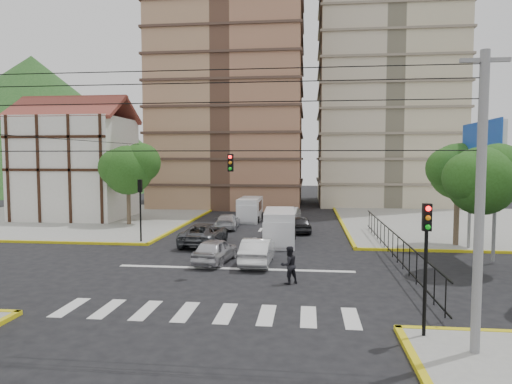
# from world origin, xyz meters

# --- Properties ---
(ground) EXTENTS (160.00, 160.00, 0.00)m
(ground) POSITION_xyz_m (0.00, 0.00, 0.00)
(ground) COLOR black
(ground) RESTS_ON ground
(sidewalk_nw) EXTENTS (26.00, 26.00, 0.15)m
(sidewalk_nw) POSITION_xyz_m (-20.00, 20.00, 0.07)
(sidewalk_nw) COLOR gray
(sidewalk_nw) RESTS_ON ground
(sidewalk_ne) EXTENTS (26.00, 26.00, 0.15)m
(sidewalk_ne) POSITION_xyz_m (20.00, 20.00, 0.07)
(sidewalk_ne) COLOR gray
(sidewalk_ne) RESTS_ON ground
(crosswalk_stripes) EXTENTS (12.00, 2.40, 0.01)m
(crosswalk_stripes) POSITION_xyz_m (0.00, -6.00, 0.01)
(crosswalk_stripes) COLOR silver
(crosswalk_stripes) RESTS_ON ground
(stop_line) EXTENTS (13.00, 0.40, 0.01)m
(stop_line) POSITION_xyz_m (0.00, 1.20, 0.01)
(stop_line) COLOR silver
(stop_line) RESTS_ON ground
(tower_tan) EXTENTS (18.00, 16.00, 48.00)m
(tower_tan) POSITION_xyz_m (-6.00, 36.00, 24.00)
(tower_tan) COLOR #A56E52
(tower_tan) RESTS_ON ground
(tower_beige) EXTENTS (17.00, 16.00, 48.00)m
(tower_beige) POSITION_xyz_m (14.00, 40.00, 24.00)
(tower_beige) COLOR beige
(tower_beige) RESTS_ON ground
(tudor_building) EXTENTS (10.80, 8.05, 12.23)m
(tudor_building) POSITION_xyz_m (-19.00, 20.00, 5.25)
(tudor_building) COLOR silver
(tudor_building) RESTS_ON ground
(distant_hill) EXTENTS (70.00, 70.00, 28.00)m
(distant_hill) POSITION_xyz_m (-55.00, 70.00, 14.00)
(distant_hill) COLOR #174416
(distant_hill) RESTS_ON ground
(park_fence) EXTENTS (0.10, 22.50, 1.66)m
(park_fence) POSITION_xyz_m (9.00, 4.50, 0.00)
(park_fence) COLOR black
(park_fence) RESTS_ON ground
(billboard) EXTENTS (0.36, 6.20, 8.10)m
(billboard) POSITION_xyz_m (14.45, 6.00, 6.00)
(billboard) COLOR slate
(billboard) RESTS_ON ground
(tree_park_a) EXTENTS (4.41, 3.60, 6.83)m
(tree_park_a) POSITION_xyz_m (13.08, 2.01, 5.01)
(tree_park_a) COLOR #473828
(tree_park_a) RESTS_ON ground
(tree_park_c) EXTENTS (4.65, 3.80, 7.25)m
(tree_park_c) POSITION_xyz_m (14.09, 9.01, 5.34)
(tree_park_c) COLOR #473828
(tree_park_c) RESTS_ON ground
(tree_tudor) EXTENTS (5.39, 4.40, 7.43)m
(tree_tudor) POSITION_xyz_m (-11.90, 16.01, 5.22)
(tree_tudor) COLOR #473828
(tree_tudor) RESTS_ON ground
(traffic_light_se) EXTENTS (0.28, 0.22, 4.40)m
(traffic_light_se) POSITION_xyz_m (7.80, -7.80, 3.11)
(traffic_light_se) COLOR black
(traffic_light_se) RESTS_ON ground
(traffic_light_nw) EXTENTS (0.28, 0.22, 4.40)m
(traffic_light_nw) POSITION_xyz_m (-7.80, 7.80, 3.11)
(traffic_light_nw) COLOR black
(traffic_light_nw) RESTS_ON ground
(traffic_light_hanging) EXTENTS (18.00, 9.12, 0.92)m
(traffic_light_hanging) POSITION_xyz_m (0.00, -2.04, 5.90)
(traffic_light_hanging) COLOR black
(traffic_light_hanging) RESTS_ON ground
(utility_pole_se) EXTENTS (1.40, 0.28, 9.00)m
(utility_pole_se) POSITION_xyz_m (9.00, -9.00, 4.77)
(utility_pole_se) COLOR slate
(utility_pole_se) RESTS_ON ground
(van_right_lane) EXTENTS (2.31, 5.35, 2.37)m
(van_right_lane) POSITION_xyz_m (1.97, 8.67, 1.15)
(van_right_lane) COLOR silver
(van_right_lane) RESTS_ON ground
(van_left_lane) EXTENTS (2.10, 4.99, 2.24)m
(van_left_lane) POSITION_xyz_m (-1.58, 20.10, 1.09)
(van_left_lane) COLOR silver
(van_left_lane) RESTS_ON ground
(car_silver_front_left) EXTENTS (2.28, 4.41, 1.44)m
(car_silver_front_left) POSITION_xyz_m (-1.36, 2.56, 0.72)
(car_silver_front_left) COLOR silver
(car_silver_front_left) RESTS_ON ground
(car_white_front_right) EXTENTS (1.67, 4.58, 1.50)m
(car_white_front_right) POSITION_xyz_m (1.11, 2.49, 0.75)
(car_white_front_right) COLOR silver
(car_white_front_right) RESTS_ON ground
(car_grey_mid_left) EXTENTS (2.77, 5.59, 1.52)m
(car_grey_mid_left) POSITION_xyz_m (-3.23, 7.90, 0.76)
(car_grey_mid_left) COLOR #505257
(car_grey_mid_left) RESTS_ON ground
(car_silver_rear_left) EXTENTS (1.98, 4.49, 1.28)m
(car_silver_rear_left) POSITION_xyz_m (-2.88, 15.23, 0.64)
(car_silver_rear_left) COLOR silver
(car_silver_rear_left) RESTS_ON ground
(car_darkgrey_mid_right) EXTENTS (2.08, 4.13, 1.35)m
(car_darkgrey_mid_right) POSITION_xyz_m (3.34, 14.02, 0.68)
(car_darkgrey_mid_right) COLOR #262629
(car_darkgrey_mid_right) RESTS_ON ground
(car_white_rear_right) EXTENTS (1.89, 4.30, 1.37)m
(car_white_rear_right) POSITION_xyz_m (2.36, 20.95, 0.69)
(car_white_rear_right) COLOR white
(car_white_rear_right) RESTS_ON ground
(pedestrian_crosswalk) EXTENTS (1.12, 1.07, 1.82)m
(pedestrian_crosswalk) POSITION_xyz_m (3.06, -1.47, 0.91)
(pedestrian_crosswalk) COLOR black
(pedestrian_crosswalk) RESTS_ON ground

